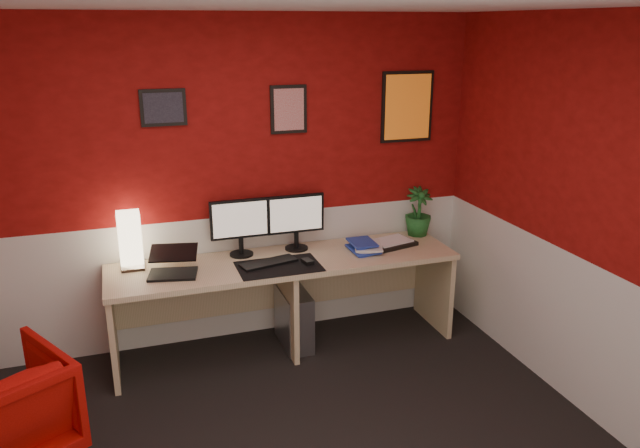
{
  "coord_description": "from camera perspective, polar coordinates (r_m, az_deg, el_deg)",
  "views": [
    {
      "loc": [
        -0.73,
        -2.81,
        2.41
      ],
      "look_at": [
        0.6,
        1.21,
        1.05
      ],
      "focal_mm": 34.97,
      "sensor_mm": 36.0,
      "label": 1
    }
  ],
  "objects": [
    {
      "name": "mouse",
      "position": [
        4.57,
        -1.17,
        -3.45
      ],
      "size": [
        0.08,
        0.11,
        0.03
      ],
      "primitive_type": "cube",
      "rotation": [
        0.0,
        0.0,
        0.19
      ],
      "color": "black",
      "rests_on": "desk_mat"
    },
    {
      "name": "book_bottom",
      "position": [
        4.8,
        2.87,
        -2.5
      ],
      "size": [
        0.21,
        0.28,
        0.03
      ],
      "primitive_type": "imported",
      "rotation": [
        0.0,
        0.0,
        0.02
      ],
      "color": "#223A9F",
      "rests_on": "desk"
    },
    {
      "name": "book_middle",
      "position": [
        4.84,
        3.16,
        -2.02
      ],
      "size": [
        0.29,
        0.34,
        0.02
      ],
      "primitive_type": "imported",
      "rotation": [
        0.0,
        0.0,
        -0.3
      ],
      "color": "silver",
      "rests_on": "book_bottom"
    },
    {
      "name": "art_center",
      "position": [
        4.75,
        -2.89,
        10.43
      ],
      "size": [
        0.28,
        0.02,
        0.36
      ],
      "primitive_type": "cube",
      "color": "red",
      "rests_on": "wall_back"
    },
    {
      "name": "desk",
      "position": [
        4.82,
        -3.13,
        -7.32
      ],
      "size": [
        2.6,
        0.65,
        0.73
      ],
      "primitive_type": "cube",
      "color": "tan",
      "rests_on": "ground"
    },
    {
      "name": "book_top",
      "position": [
        4.81,
        2.84,
        -1.85
      ],
      "size": [
        0.19,
        0.26,
        0.02
      ],
      "primitive_type": "imported",
      "rotation": [
        0.0,
        0.0,
        -0.02
      ],
      "color": "#223A9F",
      "rests_on": "book_middle"
    },
    {
      "name": "wall_right",
      "position": [
        4.09,
        24.71,
        -0.35
      ],
      "size": [
        0.01,
        3.5,
        2.5
      ],
      "primitive_type": "cube",
      "color": "maroon",
      "rests_on": "ground"
    },
    {
      "name": "wall_back",
      "position": [
        4.76,
        -8.97,
        3.5
      ],
      "size": [
        4.0,
        0.01,
        2.5
      ],
      "primitive_type": "cube",
      "color": "maroon",
      "rests_on": "ground"
    },
    {
      "name": "armchair",
      "position": [
        4.1,
        -27.25,
        -15.05
      ],
      "size": [
        0.95,
        0.95,
        0.64
      ],
      "primitive_type": "imported",
      "rotation": [
        0.0,
        0.0,
        3.66
      ],
      "color": "#BB100B",
      "rests_on": "ground"
    },
    {
      "name": "monitor_left",
      "position": [
        4.7,
        -7.33,
        0.48
      ],
      "size": [
        0.45,
        0.06,
        0.58
      ],
      "primitive_type": "cube",
      "color": "black",
      "rests_on": "desk"
    },
    {
      "name": "pc_tower",
      "position": [
        4.92,
        -2.41,
        -8.57
      ],
      "size": [
        0.2,
        0.45,
        0.45
      ],
      "primitive_type": "cube",
      "rotation": [
        0.0,
        0.0,
        0.01
      ],
      "color": "#99999E",
      "rests_on": "ground"
    },
    {
      "name": "desk_mat",
      "position": [
        4.54,
        -3.79,
        -3.9
      ],
      "size": [
        0.6,
        0.38,
        0.01
      ],
      "primitive_type": "cube",
      "color": "black",
      "rests_on": "desk"
    },
    {
      "name": "art_left",
      "position": [
        4.59,
        -14.15,
        10.29
      ],
      "size": [
        0.32,
        0.02,
        0.26
      ],
      "primitive_type": "cube",
      "color": "black",
      "rests_on": "wall_back"
    },
    {
      "name": "monitor_right",
      "position": [
        4.79,
        -2.21,
        0.96
      ],
      "size": [
        0.45,
        0.06,
        0.58
      ],
      "primitive_type": "cube",
      "color": "black",
      "rests_on": "desk"
    },
    {
      "name": "wainscot_right",
      "position": [
        4.36,
        23.37,
        -9.77
      ],
      "size": [
        0.01,
        3.5,
        1.0
      ],
      "primitive_type": "cube",
      "color": "silver",
      "rests_on": "ground"
    },
    {
      "name": "laptop",
      "position": [
        4.46,
        -13.4,
        -3.29
      ],
      "size": [
        0.37,
        0.29,
        0.22
      ],
      "primitive_type": "cube",
      "rotation": [
        0.0,
        0.0,
        -0.21
      ],
      "color": "black",
      "rests_on": "desk"
    },
    {
      "name": "potted_plant",
      "position": [
        5.21,
        8.98,
        1.12
      ],
      "size": [
        0.24,
        0.24,
        0.4
      ],
      "primitive_type": "imported",
      "rotation": [
        0.0,
        0.0,
        0.05
      ],
      "color": "#19591E",
      "rests_on": "desk"
    },
    {
      "name": "wainscot_back",
      "position": [
        4.99,
        -8.55,
        -4.88
      ],
      "size": [
        4.0,
        0.01,
        1.0
      ],
      "primitive_type": "cube",
      "color": "silver",
      "rests_on": "ground"
    },
    {
      "name": "art_right",
      "position": [
        5.11,
        7.98,
        10.57
      ],
      "size": [
        0.44,
        0.02,
        0.56
      ],
      "primitive_type": "cube",
      "color": "orange",
      "rests_on": "wall_back"
    },
    {
      "name": "keyboard",
      "position": [
        4.58,
        -4.72,
        -3.54
      ],
      "size": [
        0.44,
        0.23,
        0.02
      ],
      "primitive_type": "cube",
      "rotation": [
        0.0,
        0.0,
        0.23
      ],
      "color": "black",
      "rests_on": "desk_mat"
    },
    {
      "name": "zen_tray",
      "position": [
        5.0,
        6.56,
        -1.75
      ],
      "size": [
        0.4,
        0.33,
        0.03
      ],
      "primitive_type": "cube",
      "rotation": [
        0.0,
        0.0,
        0.24
      ],
      "color": "black",
      "rests_on": "desk"
    },
    {
      "name": "ceiling",
      "position": [
        2.9,
        -3.97,
        19.55
      ],
      "size": [
        4.0,
        3.5,
        0.01
      ],
      "primitive_type": "cube",
      "color": "white",
      "rests_on": "ground"
    },
    {
      "name": "shoji_lamp",
      "position": [
        4.64,
        -16.97,
        -1.59
      ],
      "size": [
        0.16,
        0.16,
        0.4
      ],
      "primitive_type": "cube",
      "color": "#FFE5B2",
      "rests_on": "desk"
    }
  ]
}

